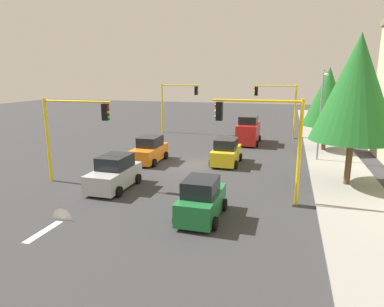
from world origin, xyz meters
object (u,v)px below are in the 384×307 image
(traffic_signal_near_right, at_px, (72,124))
(car_orange, at_px, (150,151))
(traffic_signal_far_left, at_px, (278,100))
(delivery_van_red, at_px, (248,131))
(street_lamp_curbside, at_px, (322,106))
(tree_roadside_near, at_px, (357,88))
(traffic_signal_far_right, at_px, (177,99))
(car_yellow, at_px, (226,152))
(car_green, at_px, (202,200))
(car_silver, at_px, (114,174))
(traffic_signal_near_left, at_px, (263,129))
(tree_roadside_mid, at_px, (328,97))

(traffic_signal_near_right, relative_size, car_orange, 1.30)
(traffic_signal_far_left, height_order, traffic_signal_near_right, traffic_signal_far_left)
(car_orange, bearing_deg, delivery_van_red, 145.46)
(street_lamp_curbside, bearing_deg, tree_roadside_near, 13.05)
(delivery_van_red, relative_size, car_orange, 1.19)
(traffic_signal_far_right, distance_m, tree_roadside_near, 22.84)
(delivery_van_red, relative_size, car_yellow, 1.24)
(car_green, bearing_deg, traffic_signal_far_left, 173.76)
(traffic_signal_near_right, distance_m, tree_roadside_near, 16.75)
(car_green, distance_m, car_orange, 11.34)
(traffic_signal_far_left, distance_m, car_yellow, 13.49)
(traffic_signal_far_right, bearing_deg, delivery_van_red, 64.23)
(traffic_signal_far_right, bearing_deg, street_lamp_curbside, 55.10)
(tree_roadside_near, bearing_deg, car_silver, -72.60)
(traffic_signal_near_left, distance_m, car_yellow, 8.48)
(street_lamp_curbside, height_order, car_green, street_lamp_curbside)
(traffic_signal_near_left, height_order, street_lamp_curbside, street_lamp_curbside)
(car_silver, distance_m, car_yellow, 9.19)
(traffic_signal_far_right, bearing_deg, car_silver, 7.94)
(street_lamp_curbside, distance_m, car_orange, 13.44)
(tree_roadside_near, bearing_deg, traffic_signal_far_right, -134.66)
(car_silver, bearing_deg, traffic_signal_near_left, 91.28)
(car_green, bearing_deg, traffic_signal_near_left, 140.31)
(traffic_signal_near_left, bearing_deg, car_orange, -124.82)
(car_green, bearing_deg, car_silver, -114.81)
(traffic_signal_far_left, xyz_separation_m, traffic_signal_near_left, (20.00, -0.03, -0.12))
(traffic_signal_near_right, height_order, tree_roadside_mid, tree_roadside_mid)
(delivery_van_red, height_order, car_yellow, delivery_van_red)
(car_green, bearing_deg, delivery_van_red, -179.90)
(traffic_signal_near_left, distance_m, street_lamp_curbside, 10.25)
(car_green, bearing_deg, car_yellow, -176.12)
(traffic_signal_far_right, xyz_separation_m, street_lamp_curbside, (10.39, 14.89, 0.35))
(traffic_signal_near_left, bearing_deg, street_lamp_curbside, 159.81)
(traffic_signal_near_left, bearing_deg, car_yellow, -156.40)
(traffic_signal_near_right, relative_size, street_lamp_curbside, 0.75)
(traffic_signal_near_right, height_order, car_yellow, traffic_signal_near_right)
(traffic_signal_near_right, distance_m, car_yellow, 11.26)
(tree_roadside_near, distance_m, delivery_van_red, 14.58)
(traffic_signal_far_right, bearing_deg, traffic_signal_far_left, 90.00)
(street_lamp_curbside, relative_size, tree_roadside_mid, 0.96)
(traffic_signal_near_right, relative_size, traffic_signal_near_left, 0.96)
(tree_roadside_mid, xyz_separation_m, car_green, (16.99, -6.82, -3.90))
(delivery_van_red, bearing_deg, car_orange, -34.54)
(street_lamp_curbside, bearing_deg, tree_roadside_mid, 169.67)
(traffic_signal_far_left, distance_m, tree_roadside_near, 16.81)
(car_green, xyz_separation_m, car_yellow, (-10.27, -0.70, 0.00))
(traffic_signal_far_right, bearing_deg, traffic_signal_near_right, 0.19)
(tree_roadside_mid, xyz_separation_m, car_silver, (14.19, -12.87, -3.90))
(tree_roadside_mid, bearing_deg, delivery_van_red, -104.18)
(traffic_signal_far_left, relative_size, traffic_signal_near_right, 1.08)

